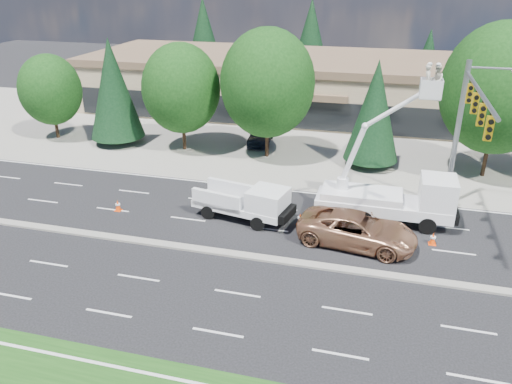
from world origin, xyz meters
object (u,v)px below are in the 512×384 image
(signal_mast, at_px, (466,121))
(minivan, at_px, (357,230))
(utility_pickup, at_px, (247,206))
(bucket_truck, at_px, (396,191))

(signal_mast, distance_m, minivan, 8.41)
(utility_pickup, bearing_deg, minivan, -0.02)
(utility_pickup, xyz_separation_m, bucket_truck, (8.40, 1.95, 1.07))
(bucket_truck, relative_size, minivan, 1.47)
(utility_pickup, distance_m, bucket_truck, 8.69)
(signal_mast, height_order, utility_pickup, signal_mast)
(bucket_truck, height_order, minivan, bucket_truck)
(signal_mast, distance_m, utility_pickup, 13.05)
(signal_mast, height_order, minivan, signal_mast)
(minivan, bearing_deg, utility_pickup, 86.72)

